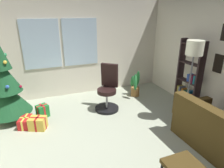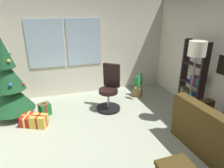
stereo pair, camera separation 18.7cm
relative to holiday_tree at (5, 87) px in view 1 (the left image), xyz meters
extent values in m
cube|color=#9FA68F|center=(1.67, -1.81, -0.79)|extent=(4.87, 5.35, 0.10)
cube|color=silver|center=(1.67, 0.91, 0.56)|extent=(4.87, 0.10, 2.61)
cube|color=silver|center=(0.82, 0.85, 0.69)|extent=(0.90, 0.03, 1.20)
cube|color=silver|center=(1.80, 0.85, 0.69)|extent=(0.90, 0.03, 1.20)
cube|color=black|center=(4.10, -1.47, 0.46)|extent=(0.02, 0.20, 0.37)
cube|color=#423114|center=(3.38, -1.69, -0.24)|extent=(0.84, 0.16, 0.20)
cube|color=#423114|center=(2.22, -2.80, -0.34)|extent=(0.44, 0.40, 0.06)
cylinder|color=black|center=(2.41, -2.63, -0.56)|extent=(0.04, 0.04, 0.37)
cylinder|color=#4C331E|center=(0.00, 0.00, -0.66)|extent=(0.12, 0.12, 0.16)
cone|color=#184826|center=(0.00, 0.00, -0.26)|extent=(0.91, 0.91, 0.65)
cone|color=#184826|center=(0.00, 0.00, 0.22)|extent=(0.66, 0.66, 0.65)
sphere|color=gold|center=(0.11, -0.14, 0.55)|extent=(0.07, 0.07, 0.07)
sphere|color=blue|center=(0.08, -0.27, 0.09)|extent=(0.07, 0.07, 0.07)
sphere|color=#1E8C4C|center=(0.09, 0.13, 0.63)|extent=(0.08, 0.08, 0.08)
sphere|color=#B21433|center=(0.29, -0.07, 0.00)|extent=(0.06, 0.06, 0.06)
cube|color=red|center=(0.30, -0.45, -0.64)|extent=(0.29, 0.38, 0.20)
cube|color=#EAD84C|center=(0.30, -0.45, -0.64)|extent=(0.15, 0.34, 0.21)
cube|color=#EAD84C|center=(0.30, -0.45, -0.64)|extent=(0.20, 0.10, 0.21)
cube|color=#1E722D|center=(0.65, -0.16, -0.61)|extent=(0.29, 0.28, 0.27)
cube|color=red|center=(0.65, -0.16, -0.61)|extent=(0.23, 0.13, 0.28)
cube|color=red|center=(0.65, -0.16, -0.61)|extent=(0.12, 0.21, 0.28)
cube|color=gold|center=(0.54, -0.63, -0.62)|extent=(0.38, 0.34, 0.25)
cube|color=#B21919|center=(0.54, -0.63, -0.62)|extent=(0.13, 0.23, 0.26)
cube|color=#B21919|center=(0.54, -0.63, -0.62)|extent=(0.31, 0.17, 0.26)
cylinder|color=black|center=(2.08, -0.37, -0.71)|extent=(0.56, 0.56, 0.06)
cylinder|color=#B2B2B7|center=(2.08, -0.37, -0.47)|extent=(0.05, 0.05, 0.42)
cylinder|color=black|center=(2.08, -0.37, -0.26)|extent=(0.44, 0.44, 0.09)
cube|color=black|center=(2.21, -0.23, 0.06)|extent=(0.37, 0.34, 0.56)
cube|color=#2D1F20|center=(3.89, -1.25, 0.07)|extent=(0.18, 0.04, 1.63)
cube|color=#2D1F20|center=(3.89, -0.65, 0.07)|extent=(0.18, 0.04, 1.63)
cube|color=#2D1F20|center=(3.89, -0.95, -0.49)|extent=(0.18, 0.56, 0.02)
cube|color=#2D1F20|center=(3.89, -0.95, -0.07)|extent=(0.18, 0.56, 0.02)
cube|color=#2D1F20|center=(3.89, -0.95, 0.36)|extent=(0.18, 0.56, 0.02)
cube|color=#2D1F20|center=(3.89, -0.95, 0.79)|extent=(0.18, 0.56, 0.02)
cube|color=maroon|center=(3.90, -1.16, -0.40)|extent=(0.15, 0.07, 0.17)
cube|color=#155279|center=(3.90, -1.08, -0.37)|extent=(0.16, 0.07, 0.22)
cube|color=beige|center=(3.91, -1.00, -0.41)|extent=(0.13, 0.04, 0.14)
cube|color=#2F5E3E|center=(3.90, -0.94, -0.38)|extent=(0.15, 0.04, 0.19)
cube|color=#703E70|center=(3.89, -0.88, -0.40)|extent=(0.17, 0.04, 0.15)
cube|color=#B16A1E|center=(3.91, -0.84, -0.38)|extent=(0.13, 0.04, 0.19)
cube|color=#464E5A|center=(3.90, -0.77, -0.37)|extent=(0.16, 0.05, 0.22)
cube|color=olive|center=(3.91, -0.70, -0.37)|extent=(0.15, 0.06, 0.22)
cube|color=#1E7182|center=(3.90, -1.17, 0.04)|extent=(0.15, 0.04, 0.19)
cube|color=maroon|center=(3.89, -1.11, 0.04)|extent=(0.17, 0.05, 0.18)
cube|color=#A32D28|center=(3.91, -1.05, 0.03)|extent=(0.13, 0.06, 0.16)
cube|color=#24408F|center=(3.91, -0.98, 0.03)|extent=(0.15, 0.06, 0.17)
cylinder|color=slate|center=(3.49, -1.40, -0.73)|extent=(0.28, 0.28, 0.03)
cylinder|color=slate|center=(3.49, -1.40, -0.02)|extent=(0.03, 0.03, 1.38)
cylinder|color=#EFEECC|center=(3.49, -1.40, 0.81)|extent=(0.32, 0.32, 0.28)
cylinder|color=olive|center=(3.09, 0.11, -0.62)|extent=(0.23, 0.23, 0.25)
ellipsoid|color=#257235|center=(3.04, 0.21, -0.34)|extent=(0.17, 0.14, 0.31)
ellipsoid|color=#257235|center=(3.19, 0.17, -0.26)|extent=(0.18, 0.24, 0.47)
ellipsoid|color=#257235|center=(2.99, -0.05, -0.28)|extent=(0.18, 0.24, 0.44)
camera|label=1|loc=(0.72, -4.20, 1.45)|focal=30.75mm
camera|label=2|loc=(0.89, -4.27, 1.45)|focal=30.75mm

